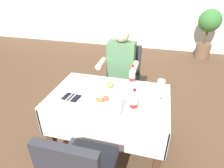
{
  "coord_description": "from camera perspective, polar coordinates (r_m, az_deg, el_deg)",
  "views": [
    {
      "loc": [
        0.44,
        -1.55,
        1.78
      ],
      "look_at": [
        0.0,
        0.12,
        0.8
      ],
      "focal_mm": 29.82,
      "sensor_mm": 36.0,
      "label": 1
    }
  ],
  "objects": [
    {
      "name": "potted_plant_corner",
      "position": [
        5.19,
        27.35,
        14.83
      ],
      "size": [
        0.52,
        0.52,
        1.18
      ],
      "color": "brown",
      "rests_on": "ground"
    },
    {
      "name": "cola_bottle_secondary",
      "position": [
        2.09,
        6.19,
        2.3
      ],
      "size": [
        0.07,
        0.07,
        0.24
      ],
      "color": "silver",
      "rests_on": "main_dining_table"
    },
    {
      "name": "main_dining_table",
      "position": [
        2.04,
        -0.72,
        -7.42
      ],
      "size": [
        1.23,
        0.79,
        0.72
      ],
      "color": "white",
      "rests_on": "ground"
    },
    {
      "name": "plate_far_diner",
      "position": [
        2.06,
        -0.69,
        -0.7
      ],
      "size": [
        0.22,
        0.22,
        0.07
      ],
      "color": "white",
      "rests_on": "main_dining_table"
    },
    {
      "name": "ground_plane",
      "position": [
        2.4,
        -0.84,
        -18.27
      ],
      "size": [
        11.0,
        11.0,
        0.0
      ],
      "primitive_type": "plane",
      "color": "brown"
    },
    {
      "name": "plate_near_camera",
      "position": [
        1.83,
        -3.21,
        -5.26
      ],
      "size": [
        0.22,
        0.22,
        0.05
      ],
      "color": "white",
      "rests_on": "main_dining_table"
    },
    {
      "name": "seated_diner_far",
      "position": [
        2.53,
        2.55,
        4.56
      ],
      "size": [
        0.5,
        0.46,
        1.26
      ],
      "color": "#282D42",
      "rests_on": "ground"
    },
    {
      "name": "beer_glass_middle",
      "position": [
        1.88,
        14.59,
        -1.57
      ],
      "size": [
        0.07,
        0.07,
        0.21
      ],
      "color": "white",
      "rests_on": "main_dining_table"
    },
    {
      "name": "napkin_cutlery_set",
      "position": [
        1.94,
        -12.32,
        -3.99
      ],
      "size": [
        0.18,
        0.19,
        0.01
      ],
      "color": "black",
      "rests_on": "main_dining_table"
    },
    {
      "name": "chair_far_diner_seat",
      "position": [
        2.69,
        3.73,
        2.38
      ],
      "size": [
        0.44,
        0.5,
        0.97
      ],
      "color": "#2D2D33",
      "rests_on": "ground"
    },
    {
      "name": "cola_bottle_primary",
      "position": [
        1.66,
        6.72,
        -5.61
      ],
      "size": [
        0.06,
        0.06,
        0.25
      ],
      "color": "silver",
      "rests_on": "main_dining_table"
    },
    {
      "name": "beer_glass_left",
      "position": [
        1.61,
        1.7,
        -6.13
      ],
      "size": [
        0.07,
        0.07,
        0.22
      ],
      "color": "white",
      "rests_on": "main_dining_table"
    }
  ]
}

